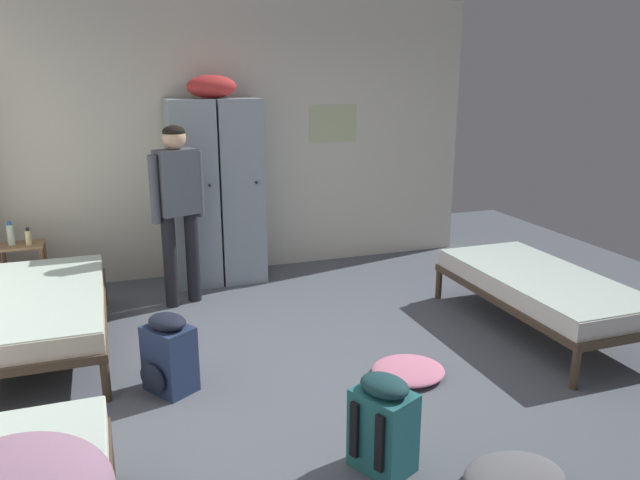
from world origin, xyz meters
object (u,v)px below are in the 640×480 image
(backpack_teal, at_px, (384,425))
(backpack_navy, at_px, (168,355))
(locker_bank, at_px, (216,188))
(clothes_pile_grey, at_px, (514,477))
(clothes_pile_pink, at_px, (408,370))
(shelf_unit, at_px, (25,268))
(person_traveler, at_px, (178,199))
(bed_left_rear, at_px, (43,306))
(bed_right, at_px, (541,286))
(water_bottle, at_px, (11,234))
(lotion_bottle, at_px, (28,237))

(backpack_teal, relative_size, backpack_navy, 1.00)
(locker_bank, relative_size, backpack_navy, 3.76)
(backpack_navy, relative_size, clothes_pile_grey, 0.99)
(locker_bank, distance_m, clothes_pile_grey, 4.02)
(backpack_teal, distance_m, clothes_pile_pink, 1.10)
(shelf_unit, distance_m, person_traveler, 1.60)
(person_traveler, relative_size, clothes_pile_pink, 3.13)
(backpack_navy, xyz_separation_m, clothes_pile_pink, (1.63, -0.36, -0.22))
(person_traveler, relative_size, clothes_pile_grey, 2.97)
(bed_left_rear, bearing_deg, clothes_pile_grey, -46.45)
(bed_right, relative_size, clothes_pile_pink, 3.61)
(bed_right, distance_m, person_traveler, 3.23)
(bed_left_rear, relative_size, water_bottle, 8.66)
(person_traveler, distance_m, water_bottle, 1.58)
(bed_right, height_order, clothes_pile_pink, bed_right)
(lotion_bottle, bearing_deg, clothes_pile_grey, -54.92)
(bed_right, relative_size, backpack_navy, 3.45)
(locker_bank, relative_size, lotion_bottle, 12.83)
(locker_bank, relative_size, bed_right, 1.09)
(backpack_teal, distance_m, backpack_navy, 1.61)
(water_bottle, relative_size, clothes_pile_pink, 0.42)
(bed_right, bearing_deg, backpack_teal, -147.76)
(backpack_navy, xyz_separation_m, clothes_pile_grey, (1.59, -1.63, -0.20))
(locker_bank, distance_m, clothes_pile_pink, 2.85)
(backpack_navy, bearing_deg, clothes_pile_pink, -12.40)
(shelf_unit, distance_m, water_bottle, 0.33)
(backpack_navy, height_order, clothes_pile_pink, backpack_navy)
(backpack_teal, height_order, clothes_pile_pink, backpack_teal)
(bed_right, bearing_deg, lotion_bottle, 153.19)
(bed_left_rear, height_order, backpack_teal, backpack_teal)
(clothes_pile_grey, bearing_deg, water_bottle, 126.16)
(bed_right, height_order, person_traveler, person_traveler)
(lotion_bottle, bearing_deg, bed_right, -26.81)
(lotion_bottle, bearing_deg, person_traveler, -18.65)
(locker_bank, relative_size, clothes_pile_pink, 3.93)
(backpack_navy, bearing_deg, lotion_bottle, 115.98)
(backpack_navy, height_order, clothes_pile_grey, backpack_navy)
(shelf_unit, height_order, bed_left_rear, shelf_unit)
(locker_bank, distance_m, person_traveler, 0.71)
(shelf_unit, xyz_separation_m, lotion_bottle, (0.07, -0.04, 0.30))
(bed_left_rear, bearing_deg, lotion_bottle, 98.84)
(bed_right, xyz_separation_m, clothes_pile_pink, (-1.41, -0.38, -0.34))
(bed_right, xyz_separation_m, backpack_navy, (-3.04, -0.03, -0.12))
(backpack_navy, bearing_deg, bed_left_rear, 132.22)
(shelf_unit, height_order, clothes_pile_pink, shelf_unit)
(locker_bank, relative_size, person_traveler, 1.25)
(person_traveler, relative_size, water_bottle, 7.52)
(water_bottle, bearing_deg, lotion_bottle, -21.80)
(person_traveler, bearing_deg, locker_bank, 51.53)
(person_traveler, height_order, backpack_teal, person_traveler)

